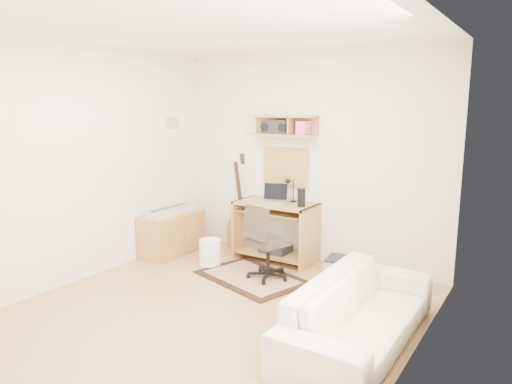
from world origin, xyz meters
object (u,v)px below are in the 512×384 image
Objects in this scene: task_chair at (268,242)px; printer at (345,266)px; sofa at (360,301)px; desk at (276,231)px; cabinet at (172,233)px.

task_chair reaches higher than printer.
sofa is (0.73, -1.50, 0.28)m from printer.
cabinet is (-1.29, -0.51, -0.10)m from desk.
cabinet is 3.11m from sofa.
task_chair reaches higher than desk.
sofa reaches higher than cabinet.
task_chair reaches higher than cabinet.
desk is 0.53× the size of sofa.
cabinet is at bearing 72.08° from sofa.
sofa is at bearing -17.92° from cabinet.
printer is at bearing 25.98° from sofa.
desk reaches higher than sofa.
desk is at bearing 173.39° from printer.
task_chair is 1.64m from sofa.
printer is at bearing 61.41° from task_chair.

